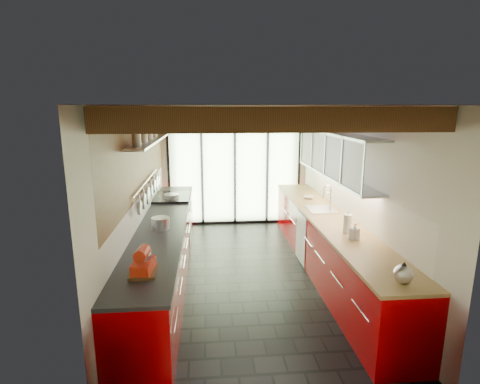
{
  "coord_description": "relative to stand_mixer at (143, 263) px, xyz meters",
  "views": [
    {
      "loc": [
        -0.59,
        -5.45,
        2.58
      ],
      "look_at": [
        -0.09,
        0.4,
        1.25
      ],
      "focal_mm": 28.0,
      "sensor_mm": 36.0,
      "label": 1
    }
  ],
  "objects": [
    {
      "name": "range_stove",
      "position": [
        -0.01,
        3.27,
        -0.57
      ],
      "size": [
        0.66,
        0.9,
        0.97
      ],
      "color": "silver",
      "rests_on": "ground"
    },
    {
      "name": "ground",
      "position": [
        1.27,
        1.82,
        -1.04
      ],
      "size": [
        5.5,
        5.5,
        0.0
      ],
      "primitive_type": "plane",
      "color": "black",
      "rests_on": "ground"
    },
    {
      "name": "bowl",
      "position": [
        2.54,
        2.99,
        -0.09
      ],
      "size": [
        0.24,
        0.24,
        0.05
      ],
      "primitive_type": "imported",
      "rotation": [
        0.0,
        0.0,
        -0.38
      ],
      "color": "silver",
      "rests_on": "right_counter"
    },
    {
      "name": "sink_assembly",
      "position": [
        2.56,
        2.22,
        -0.08
      ],
      "size": [
        0.45,
        0.52,
        0.43
      ],
      "color": "silver",
      "rests_on": "right_counter"
    },
    {
      "name": "pot_large",
      "position": [
        -0.0,
        1.45,
        -0.04
      ],
      "size": [
        0.29,
        0.29,
        0.16
      ],
      "primitive_type": "cylinder",
      "rotation": [
        0.0,
        0.0,
        -0.19
      ],
      "color": "silver",
      "rests_on": "left_counter"
    },
    {
      "name": "cutting_board",
      "position": [
        -0.0,
        0.0,
        -0.1
      ],
      "size": [
        0.27,
        0.38,
        0.03
      ],
      "primitive_type": "cube",
      "rotation": [
        0.0,
        0.0,
        0.03
      ],
      "color": "brown",
      "rests_on": "left_counter"
    },
    {
      "name": "glass_door",
      "position": [
        1.27,
        4.51,
        0.62
      ],
      "size": [
        2.95,
        0.1,
        2.9
      ],
      "color": "#C6EAAD",
      "rests_on": "ground"
    },
    {
      "name": "left_counter",
      "position": [
        -0.01,
        1.82,
        -0.57
      ],
      "size": [
        0.68,
        5.0,
        0.92
      ],
      "color": "#AD0003",
      "rests_on": "ground"
    },
    {
      "name": "left_wall_fixtures",
      "position": [
        -0.2,
        2.11,
        0.75
      ],
      "size": [
        0.28,
        2.6,
        0.96
      ],
      "color": "silver",
      "rests_on": "ground"
    },
    {
      "name": "room_shell",
      "position": [
        1.27,
        1.82,
        0.62
      ],
      "size": [
        5.5,
        5.5,
        5.5
      ],
      "color": "silver",
      "rests_on": "ground"
    },
    {
      "name": "soap_bottle",
      "position": [
        2.54,
        0.79,
        -0.01
      ],
      "size": [
        0.13,
        0.13,
        0.22
      ],
      "primitive_type": "imported",
      "rotation": [
        0.0,
        0.0,
        0.36
      ],
      "color": "silver",
      "rests_on": "right_counter"
    },
    {
      "name": "right_counter",
      "position": [
        2.54,
        1.82,
        -0.57
      ],
      "size": [
        0.68,
        5.0,
        0.92
      ],
      "color": "#AD0003",
      "rests_on": "ground"
    },
    {
      "name": "ceiling_beams",
      "position": [
        1.27,
        2.19,
        1.43
      ],
      "size": [
        3.14,
        5.06,
        4.9
      ],
      "color": "#593316",
      "rests_on": "ground"
    },
    {
      "name": "paper_towel",
      "position": [
        2.54,
        1.05,
        0.01
      ],
      "size": [
        0.12,
        0.12,
        0.3
      ],
      "color": "white",
      "rests_on": "right_counter"
    },
    {
      "name": "stand_mixer",
      "position": [
        0.0,
        0.0,
        0.0
      ],
      "size": [
        0.22,
        0.34,
        0.29
      ],
      "color": "red",
      "rests_on": "left_counter"
    },
    {
      "name": "pot_small",
      "position": [
        -0.0,
        3.12,
        -0.06
      ],
      "size": [
        0.3,
        0.3,
        0.11
      ],
      "primitive_type": "cylinder",
      "rotation": [
        0.0,
        0.0,
        -0.05
      ],
      "color": "silver",
      "rests_on": "left_counter"
    },
    {
      "name": "kettle",
      "position": [
        2.54,
        -0.43,
        -0.02
      ],
      "size": [
        0.24,
        0.26,
        0.22
      ],
      "color": "silver",
      "rests_on": "right_counter"
    },
    {
      "name": "upper_cabinets_right",
      "position": [
        2.7,
        2.12,
        0.81
      ],
      "size": [
        0.34,
        3.0,
        3.0
      ],
      "color": "silver",
      "rests_on": "ground"
    }
  ]
}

